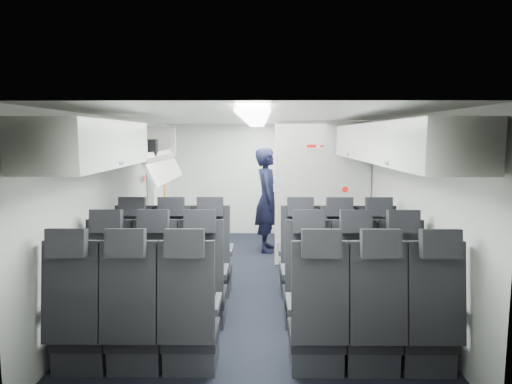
{
  "coord_description": "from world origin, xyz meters",
  "views": [
    {
      "loc": [
        0.05,
        -5.9,
        1.93
      ],
      "look_at": [
        0.0,
        0.4,
        1.15
      ],
      "focal_mm": 32.0,
      "sensor_mm": 36.0,
      "label": 1
    }
  ],
  "objects_px": {
    "boarding_door": "(157,195)",
    "carry_on_bag": "(142,148)",
    "seat_row_front": "(255,263)",
    "seat_row_rear": "(253,324)",
    "seat_row_mid": "(255,287)",
    "flight_attendant": "(267,200)",
    "galley_unit": "(307,187)"
  },
  "relations": [
    {
      "from": "boarding_door",
      "to": "carry_on_bag",
      "type": "height_order",
      "value": "carry_on_bag"
    },
    {
      "from": "carry_on_bag",
      "to": "seat_row_front",
      "type": "bearing_deg",
      "value": -13.43
    },
    {
      "from": "seat_row_rear",
      "to": "boarding_door",
      "type": "relative_size",
      "value": 1.79
    },
    {
      "from": "seat_row_rear",
      "to": "seat_row_front",
      "type": "bearing_deg",
      "value": 90.0
    },
    {
      "from": "carry_on_bag",
      "to": "boarding_door",
      "type": "bearing_deg",
      "value": 91.43
    },
    {
      "from": "seat_row_front",
      "to": "seat_row_mid",
      "type": "height_order",
      "value": "same"
    },
    {
      "from": "seat_row_mid",
      "to": "seat_row_rear",
      "type": "distance_m",
      "value": 0.9
    },
    {
      "from": "flight_attendant",
      "to": "carry_on_bag",
      "type": "height_order",
      "value": "carry_on_bag"
    },
    {
      "from": "seat_row_front",
      "to": "seat_row_mid",
      "type": "distance_m",
      "value": 0.9
    },
    {
      "from": "seat_row_front",
      "to": "flight_attendant",
      "type": "xyz_separation_m",
      "value": [
        0.18,
        2.17,
        0.46
      ]
    },
    {
      "from": "galley_unit",
      "to": "carry_on_bag",
      "type": "height_order",
      "value": "galley_unit"
    },
    {
      "from": "boarding_door",
      "to": "flight_attendant",
      "type": "relative_size",
      "value": 1.07
    },
    {
      "from": "seat_row_front",
      "to": "galley_unit",
      "type": "xyz_separation_m",
      "value": [
        0.95,
        3.25,
        0.55
      ]
    },
    {
      "from": "seat_row_mid",
      "to": "galley_unit",
      "type": "bearing_deg",
      "value": 77.12
    },
    {
      "from": "seat_row_rear",
      "to": "galley_unit",
      "type": "bearing_deg",
      "value": 79.35
    },
    {
      "from": "seat_row_front",
      "to": "galley_unit",
      "type": "height_order",
      "value": "galley_unit"
    },
    {
      "from": "boarding_door",
      "to": "galley_unit",
      "type": "bearing_deg",
      "value": 24.28
    },
    {
      "from": "seat_row_rear",
      "to": "galley_unit",
      "type": "xyz_separation_m",
      "value": [
        0.95,
        5.05,
        0.55
      ]
    },
    {
      "from": "seat_row_front",
      "to": "flight_attendant",
      "type": "height_order",
      "value": "flight_attendant"
    },
    {
      "from": "seat_row_front",
      "to": "seat_row_rear",
      "type": "bearing_deg",
      "value": -90.0
    },
    {
      "from": "seat_row_front",
      "to": "flight_attendant",
      "type": "relative_size",
      "value": 1.92
    },
    {
      "from": "seat_row_mid",
      "to": "carry_on_bag",
      "type": "bearing_deg",
      "value": 142.13
    },
    {
      "from": "seat_row_rear",
      "to": "carry_on_bag",
      "type": "relative_size",
      "value": 9.3
    },
    {
      "from": "flight_attendant",
      "to": "boarding_door",
      "type": "bearing_deg",
      "value": 93.27
    },
    {
      "from": "seat_row_front",
      "to": "boarding_door",
      "type": "distance_m",
      "value": 2.71
    },
    {
      "from": "galley_unit",
      "to": "carry_on_bag",
      "type": "distance_m",
      "value": 3.95
    },
    {
      "from": "seat_row_front",
      "to": "seat_row_rear",
      "type": "xyz_separation_m",
      "value": [
        0.0,
        -1.8,
        0.0
      ]
    },
    {
      "from": "seat_row_front",
      "to": "galley_unit",
      "type": "relative_size",
      "value": 1.75
    },
    {
      "from": "seat_row_front",
      "to": "seat_row_rear",
      "type": "relative_size",
      "value": 1.0
    },
    {
      "from": "boarding_door",
      "to": "carry_on_bag",
      "type": "xyz_separation_m",
      "value": [
        0.26,
        -1.91,
        0.83
      ]
    },
    {
      "from": "seat_row_mid",
      "to": "flight_attendant",
      "type": "bearing_deg",
      "value": 86.68
    },
    {
      "from": "boarding_door",
      "to": "carry_on_bag",
      "type": "relative_size",
      "value": 5.2
    }
  ]
}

